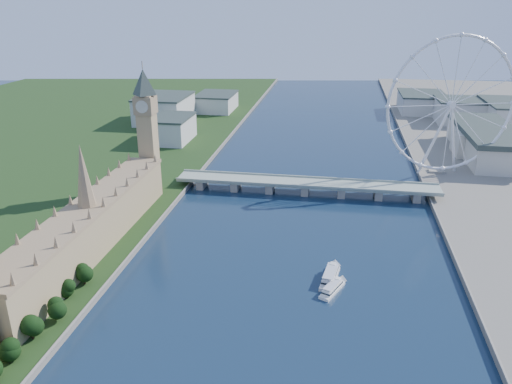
# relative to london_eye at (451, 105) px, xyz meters

# --- Properties ---
(parliament_range) EXTENTS (24.00, 200.00, 70.00)m
(parliament_range) POSITION_rel_london_eye_xyz_m (-247.98, -185.08, -49.04)
(parliament_range) COLOR tan
(parliament_range) RESTS_ON ground
(big_ben) EXTENTS (20.02, 20.02, 110.00)m
(big_ben) POSITION_rel_london_eye_xyz_m (-247.98, -77.08, -0.95)
(big_ben) COLOR tan
(big_ben) RESTS_ON ground
(westminster_bridge) EXTENTS (220.00, 22.00, 9.50)m
(westminster_bridge) POSITION_rel_london_eye_xyz_m (-119.98, -55.08, -60.89)
(westminster_bridge) COLOR gray
(westminster_bridge) RESTS_ON ground
(london_eye) EXTENTS (113.60, 39.12, 124.30)m
(london_eye) POSITION_rel_london_eye_xyz_m (0.00, 0.00, 0.00)
(london_eye) COLOR silver
(london_eye) RESTS_ON ground
(county_hall) EXTENTS (54.00, 144.00, 35.00)m
(county_hall) POSITION_rel_london_eye_xyz_m (55.02, 74.92, -67.52)
(county_hall) COLOR beige
(county_hall) RESTS_ON ground
(city_skyline) EXTENTS (505.00, 280.00, 32.00)m
(city_skyline) POSITION_rel_london_eye_xyz_m (-80.75, 205.00, -50.56)
(city_skyline) COLOR beige
(city_skyline) RESTS_ON ground
(tour_boat_near) EXTENTS (12.57, 31.75, 6.84)m
(tour_boat_near) POSITION_rel_london_eye_xyz_m (-95.67, -194.04, -67.52)
(tour_boat_near) COLOR silver
(tour_boat_near) RESTS_ON ground
(tour_boat_far) EXTENTS (16.25, 25.69, 5.55)m
(tour_boat_far) POSITION_rel_london_eye_xyz_m (-94.06, -206.10, -67.52)
(tour_boat_far) COLOR white
(tour_boat_far) RESTS_ON ground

